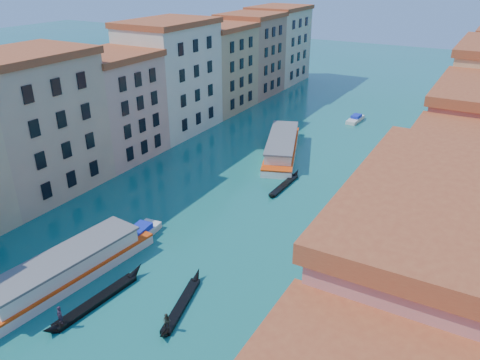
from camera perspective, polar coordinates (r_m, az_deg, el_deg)
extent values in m
cube|color=tan|center=(71.62, -23.86, 5.84)|extent=(12.00, 17.00, 19.00)
cube|color=#963C20|center=(69.36, -25.31, 13.64)|extent=(12.80, 17.40, 1.00)
cube|color=tan|center=(81.60, -15.21, 8.35)|extent=(12.00, 14.00, 16.50)
cube|color=#963C20|center=(79.67, -15.93, 14.38)|extent=(12.80, 14.40, 1.00)
cube|color=beige|center=(92.81, -8.43, 12.02)|extent=(12.00, 18.00, 20.00)
cube|color=#963C20|center=(91.07, -8.86, 18.46)|extent=(12.80, 18.40, 1.00)
cube|color=tan|center=(106.68, -2.72, 13.24)|extent=(12.00, 16.00, 17.50)
cube|color=#963C20|center=(105.20, -2.83, 18.18)|extent=(12.80, 16.40, 1.00)
cube|color=#9D6F53|center=(119.75, 1.34, 14.80)|extent=(12.00, 15.00, 18.50)
cube|color=#963C20|center=(118.42, 1.39, 19.45)|extent=(12.80, 15.40, 1.00)
cube|color=#D1B48C|center=(133.83, 4.72, 15.92)|extent=(12.00, 17.00, 19.00)
cube|color=#963C20|center=(132.63, 4.88, 20.18)|extent=(12.80, 17.40, 1.00)
cube|color=#BC6D60|center=(31.75, 23.61, -18.83)|extent=(12.00, 17.00, 19.00)
cube|color=#D0B88C|center=(45.19, 26.03, -7.22)|extent=(12.00, 14.00, 16.50)
cube|color=gray|center=(72.31, 20.67, -1.17)|extent=(4.00, 140.00, 1.00)
cylinder|color=#5D5D60|center=(41.89, 9.51, -19.10)|extent=(0.12, 0.12, 3.00)
cube|color=maroon|center=(48.57, 15.65, -10.46)|extent=(3.20, 12.60, 0.25)
cylinder|color=#5D5D60|center=(46.40, 12.32, -14.26)|extent=(0.12, 0.12, 3.00)
cylinder|color=#5D5D60|center=(53.05, 15.20, -9.04)|extent=(0.12, 0.12, 3.00)
cylinder|color=brown|center=(40.69, 5.71, -20.86)|extent=(0.24, 0.24, 3.20)
cylinder|color=brown|center=(41.20, 7.13, -20.23)|extent=(0.24, 0.24, 3.20)
cylinder|color=brown|center=(50.24, 11.30, -11.00)|extent=(0.24, 0.24, 3.20)
cylinder|color=brown|center=(50.90, 12.32, -10.58)|extent=(0.24, 0.24, 3.20)
cylinder|color=brown|center=(51.57, 13.32, -10.16)|extent=(0.24, 0.24, 3.20)
cylinder|color=brown|center=(65.31, 16.50, -2.61)|extent=(0.24, 0.24, 3.20)
cylinder|color=brown|center=(66.09, 17.22, -2.36)|extent=(0.24, 0.24, 3.20)
cylinder|color=brown|center=(66.89, 17.91, -2.13)|extent=(0.24, 0.24, 3.20)
cube|color=silver|center=(53.33, -20.32, -10.79)|extent=(6.64, 20.97, 1.24)
cube|color=silver|center=(52.59, -20.54, -9.60)|extent=(5.72, 16.82, 1.65)
cube|color=#5D5D60|center=(52.07, -20.70, -8.70)|extent=(6.08, 17.36, 0.26)
cube|color=#D9410C|center=(53.01, -20.41, -10.29)|extent=(6.69, 20.98, 0.26)
cube|color=white|center=(82.11, 5.09, 3.63)|extent=(11.89, 21.76, 1.28)
cube|color=silver|center=(81.62, 5.13, 4.54)|extent=(9.91, 17.55, 1.71)
cube|color=#5D5D60|center=(81.27, 5.16, 5.21)|extent=(10.40, 18.17, 0.27)
cube|color=#D9410C|center=(81.90, 5.11, 4.01)|extent=(11.94, 21.78, 0.27)
cube|color=black|center=(49.50, -17.06, -13.90)|extent=(2.04, 9.64, 0.48)
cone|color=black|center=(51.85, -12.55, -10.76)|extent=(1.15, 2.21, 1.79)
cone|color=black|center=(47.18, -22.26, -16.59)|extent=(1.11, 1.85, 1.57)
imported|color=#2B1C2C|center=(47.14, -21.12, -15.11)|extent=(0.71, 0.50, 1.83)
cube|color=black|center=(47.38, -7.15, -14.87)|extent=(2.97, 8.09, 0.40)
cone|color=black|center=(50.44, -5.25, -11.46)|extent=(1.23, 1.95, 1.51)
cone|color=black|center=(44.17, -9.43, -18.16)|extent=(1.16, 1.65, 1.33)
imported|color=#2E3127|center=(44.42, -8.91, -16.62)|extent=(0.88, 0.76, 1.55)
cube|color=black|center=(70.14, 5.38, -0.65)|extent=(1.16, 8.11, 0.40)
cone|color=black|center=(73.73, 6.91, 0.89)|extent=(0.85, 1.82, 1.51)
cone|color=black|center=(66.40, 3.69, -1.90)|extent=(0.84, 1.51, 1.33)
cube|color=silver|center=(58.06, -12.39, -6.78)|extent=(3.08, 7.51, 0.83)
cube|color=#1628B3|center=(58.04, -12.16, -5.92)|extent=(2.21, 3.32, 0.73)
cube|color=silver|center=(102.28, 13.87, 7.16)|extent=(2.28, 6.28, 0.71)
cube|color=#1628B3|center=(102.50, 13.99, 7.55)|extent=(1.74, 2.73, 0.62)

